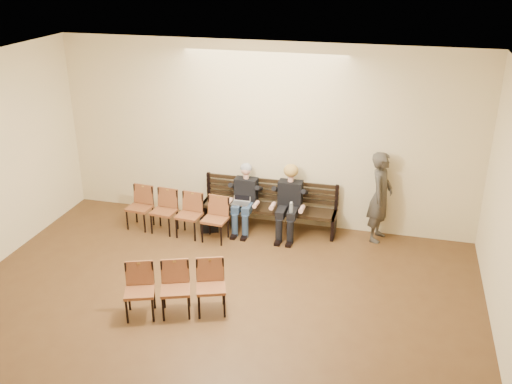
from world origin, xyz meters
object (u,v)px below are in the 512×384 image
at_px(seated_man, 245,199).
at_px(bag, 209,225).
at_px(seated_woman, 289,203).
at_px(chair_row_front, 176,214).
at_px(chair_row_back, 176,290).
at_px(bench, 268,218).
at_px(passerby, 381,190).
at_px(laptop, 240,204).
at_px(water_bottle, 291,214).

xyz_separation_m(seated_man, bag, (-0.64, -0.27, -0.50)).
bearing_deg(seated_woman, chair_row_front, -165.44).
bearing_deg(bag, chair_row_back, -81.20).
bearing_deg(bench, chair_row_back, -102.05).
distance_m(bench, passerby, 2.19).
distance_m(laptop, chair_row_back, 2.81).
bearing_deg(chair_row_front, bench, 26.75).
relative_size(bench, seated_woman, 2.04).
bearing_deg(chair_row_back, seated_woman, 49.31).
bearing_deg(seated_man, laptop, -105.86).
relative_size(water_bottle, passerby, 0.11).
xyz_separation_m(seated_man, chair_row_front, (-1.19, -0.53, -0.22)).
height_order(seated_woman, water_bottle, seated_woman).
xyz_separation_m(seated_woman, water_bottle, (0.10, -0.30, -0.08)).
xyz_separation_m(bench, seated_man, (-0.43, -0.12, 0.40)).
height_order(seated_man, passerby, passerby).
xyz_separation_m(seated_man, laptop, (-0.04, -0.15, -0.06)).
height_order(water_bottle, chair_row_front, chair_row_front).
bearing_deg(passerby, laptop, 109.36).
relative_size(passerby, chair_row_front, 0.97).
xyz_separation_m(seated_woman, chair_row_back, (-1.08, -2.95, -0.23)).
bearing_deg(bag, passerby, 8.88).
height_order(seated_man, chair_row_front, seated_man).
bearing_deg(chair_row_front, seated_woman, 19.43).
bearing_deg(laptop, bag, -169.99).
bearing_deg(seated_woman, chair_row_back, -110.07).
height_order(seated_man, bag, seated_man).
relative_size(laptop, passerby, 0.17).
distance_m(bench, bag, 1.14).
relative_size(laptop, chair_row_front, 0.16).
height_order(chair_row_front, chair_row_back, chair_row_front).
distance_m(bench, seated_man, 0.60).
xyz_separation_m(seated_woman, laptop, (-0.90, -0.15, -0.07)).
distance_m(water_bottle, bag, 1.65).
height_order(seated_woman, laptop, seated_woman).
height_order(bench, water_bottle, water_bottle).
bearing_deg(seated_man, bag, -157.20).
bearing_deg(passerby, bench, 103.76).
relative_size(seated_woman, water_bottle, 5.94).
relative_size(water_bottle, chair_row_front, 0.11).
bearing_deg(bag, laptop, 10.97).
xyz_separation_m(seated_woman, bag, (-1.49, -0.27, -0.51)).
height_order(bench, laptop, laptop).
height_order(water_bottle, bag, water_bottle).
height_order(bench, chair_row_back, chair_row_back).
relative_size(bench, laptop, 8.02).
distance_m(chair_row_front, chair_row_back, 2.60).
relative_size(seated_man, laptop, 3.87).
relative_size(bag, chair_row_back, 0.23).
bearing_deg(seated_man, seated_woman, 0.00).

